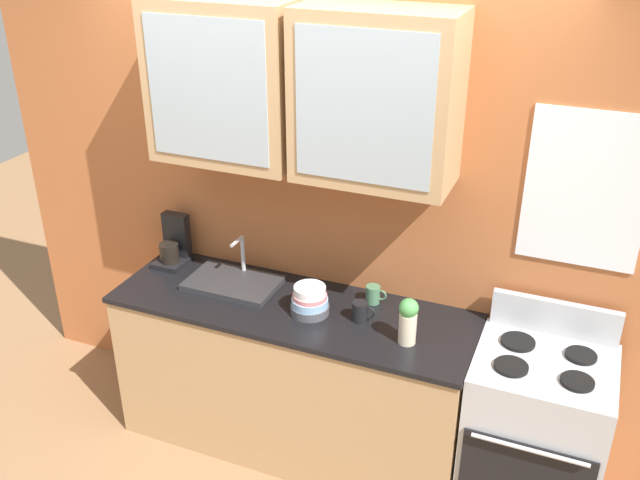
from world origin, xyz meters
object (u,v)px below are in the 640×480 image
Objects in this scene: stove_range at (533,437)px; coffee_maker at (174,245)px; bowl_stack at (310,301)px; cup_near_sink at (373,294)px; cup_near_bowls at (360,311)px; sink_faucet at (233,282)px; vase at (408,320)px.

coffee_maker is at bearing 175.11° from stove_range.
bowl_stack is 0.35m from cup_near_sink.
cup_near_sink is (-0.90, 0.20, 0.49)m from stove_range.
cup_near_bowls is (-0.01, -0.19, 0.00)m from cup_near_sink.
sink_faucet is 0.76m from cup_near_bowls.
stove_range is at bearing -2.52° from sink_faucet.
coffee_maker is at bearing 166.35° from sink_faucet.
coffee_maker is at bearing -179.25° from cup_near_sink.
vase is 0.83× the size of coffee_maker.
cup_near_sink is 0.39× the size of coffee_maker.
vase is 0.30m from cup_near_bowls.
cup_near_sink is at bearing 39.48° from bowl_stack.
sink_faucet is at bearing 168.96° from bowl_stack.
stove_range is 9.19× the size of cup_near_bowls.
coffee_maker reaches higher than vase.
cup_near_bowls is 1.21m from coffee_maker.
bowl_stack is 0.83× the size of vase.
stove_range is 5.47× the size of bowl_stack.
coffee_maker reaches higher than cup_near_sink.
cup_near_bowls is at bearing -91.56° from cup_near_sink.
vase is at bearing -172.15° from stove_range.
sink_faucet reaches higher than bowl_stack.
cup_near_sink is at bearing 9.13° from sink_faucet.
stove_range is 4.55× the size of vase.
bowl_stack is 0.96m from coffee_maker.
vase reaches higher than stove_range.
bowl_stack is 0.54m from vase.
cup_near_bowls is at bearing 160.24° from vase.
vase is at bearing -10.35° from coffee_maker.
cup_near_sink is (0.27, 0.22, -0.02)m from bowl_stack.
sink_faucet is 1.71× the size of coffee_maker.
sink_faucet reaches higher than stove_range.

